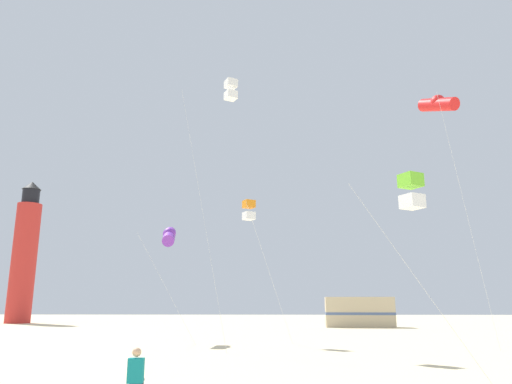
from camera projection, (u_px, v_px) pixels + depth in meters
The scene contains 8 objects.
kite_flyer_standing at pixel (136, 373), 10.62m from camera, with size 0.36×0.53×1.16m.
kite_box_white at pixel (231, 90), 26.82m from camera, with size 3.13×3.13×14.32m.
kite_tube_scarlet at pixel (438, 104), 25.67m from camera, with size 2.43×2.88×13.20m.
kite_tube_violet at pixel (169, 236), 28.73m from camera, with size 3.38×3.26×6.78m.
kite_box_lime at pixel (411, 191), 15.57m from camera, with size 3.30×2.61×6.23m.
kite_box_orange at pixel (249, 210), 28.08m from camera, with size 2.84×2.84×8.03m.
lighthouse_distant at pixel (24, 255), 57.19m from camera, with size 2.80×2.80×16.80m.
rv_van_tan at pixel (359, 312), 45.98m from camera, with size 6.57×2.72×2.80m.
Camera 1 is at (1.78, -5.66, 2.08)m, focal length 33.88 mm.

